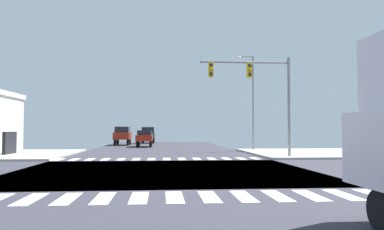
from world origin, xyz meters
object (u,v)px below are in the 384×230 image
Objects in this scene: street_lamp at (251,94)px; suv_middle_1 at (123,134)px; traffic_signal_mast at (256,83)px; sedan_queued_2 at (144,137)px; pickup_trailing_2 at (148,134)px.

street_lamp is 20.16m from suv_middle_1.
street_lamp reaches higher than traffic_signal_mast.
suv_middle_1 is (-3.00, 5.49, 0.28)m from sedan_queued_2.
traffic_signal_mast is 9.15m from street_lamp.
traffic_signal_mast is 0.79× the size of street_lamp.
street_lamp is 14.37m from sedan_queued_2.
suv_middle_1 is (-3.00, -7.35, 0.10)m from pickup_trailing_2.
pickup_trailing_2 is (-10.16, 22.12, -3.93)m from street_lamp.
traffic_signal_mast is 1.52× the size of suv_middle_1.
sedan_queued_2 is 0.84× the size of pickup_trailing_2.
pickup_trailing_2 is at bearing 114.67° from street_lamp.
suv_middle_1 is at bearing -61.33° from sedan_queued_2.
sedan_queued_2 is 12.84m from pickup_trailing_2.
traffic_signal_mast reaches higher than pickup_trailing_2.
traffic_signal_mast is 1.63× the size of sedan_queued_2.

